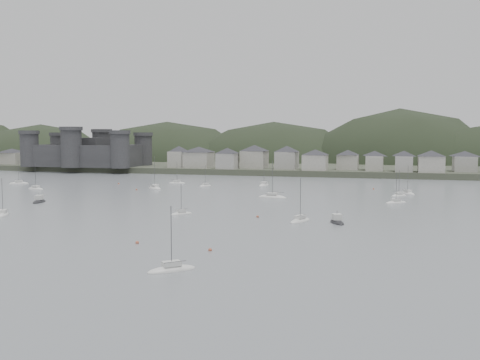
% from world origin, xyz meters
% --- Properties ---
extents(ground, '(900.00, 900.00, 0.00)m').
position_xyz_m(ground, '(0.00, 0.00, 0.00)').
color(ground, slate).
rests_on(ground, ground).
extents(far_shore_land, '(900.00, 250.00, 3.00)m').
position_xyz_m(far_shore_land, '(0.00, 295.00, 1.50)').
color(far_shore_land, '#383D2D').
rests_on(far_shore_land, ground).
extents(forested_ridge, '(851.55, 103.94, 102.57)m').
position_xyz_m(forested_ridge, '(4.83, 269.40, -11.28)').
color(forested_ridge, black).
rests_on(forested_ridge, ground).
extents(castle, '(66.00, 43.00, 20.00)m').
position_xyz_m(castle, '(-120.00, 179.80, 10.96)').
color(castle, '#323134').
rests_on(castle, far_shore_land).
extents(waterfront_town, '(451.48, 28.46, 12.92)m').
position_xyz_m(waterfront_town, '(50.59, 183.34, 8.66)').
color(waterfront_town, '#9D9C90').
rests_on(waterfront_town, far_shore_land).
extents(sailboat_lead, '(6.14, 6.58, 9.37)m').
position_xyz_m(sailboat_lead, '(49.99, 95.83, 0.18)').
color(sailboat_lead, silver).
rests_on(sailboat_lead, ground).
extents(moored_fleet, '(264.89, 175.99, 13.48)m').
position_xyz_m(moored_fleet, '(-18.73, 59.64, 0.18)').
color(moored_fleet, silver).
rests_on(moored_fleet, ground).
extents(motor_launch_near, '(5.17, 7.53, 3.71)m').
position_xyz_m(motor_launch_near, '(35.73, 32.78, 0.30)').
color(motor_launch_near, black).
rests_on(motor_launch_near, ground).
extents(motor_launch_far, '(4.44, 7.94, 3.80)m').
position_xyz_m(motor_launch_far, '(-56.51, 47.85, 0.29)').
color(motor_launch_far, black).
rests_on(motor_launch_far, ground).
extents(mooring_buoys, '(165.83, 122.43, 0.70)m').
position_xyz_m(mooring_buoys, '(-1.02, 53.00, 0.15)').
color(mooring_buoys, '#B3573B').
rests_on(mooring_buoys, ground).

